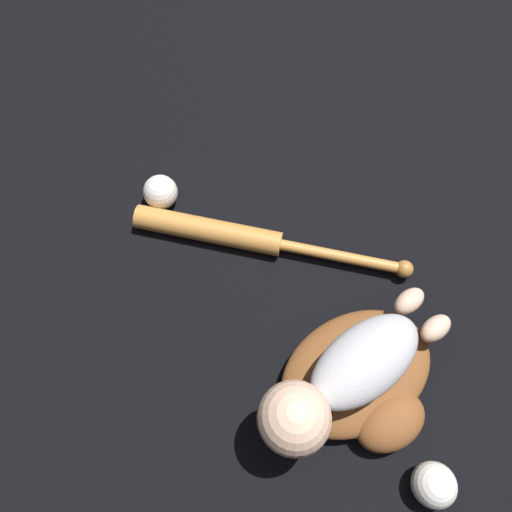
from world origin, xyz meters
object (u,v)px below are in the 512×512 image
at_px(baseball_glove, 362,379).
at_px(baseball, 160,192).
at_px(baby_figure, 340,381).
at_px(baseball_bat, 235,236).
at_px(baseball_spare, 434,485).

height_order(baseball_glove, baseball, same).
bearing_deg(baby_figure, baseball_bat, -88.83).
height_order(baby_figure, baseball_bat, baby_figure).
xyz_separation_m(baseball_bat, baseball, (0.09, -0.16, 0.01)).
height_order(baseball_glove, baseball_spare, same).
height_order(baseball, baseball_spare, same).
relative_size(baby_figure, baseball_spare, 5.31).
relative_size(baseball_bat, baseball, 6.21).
bearing_deg(baseball_spare, baseball_bat, -82.84).
xyz_separation_m(baby_figure, baseball_bat, (0.01, -0.36, -0.09)).
bearing_deg(baseball_bat, baseball_spare, 97.16).
xyz_separation_m(baseball_bat, baseball_spare, (-0.07, 0.56, 0.01)).
distance_m(baseball_glove, baseball_bat, 0.37).
bearing_deg(baseball_bat, baseball, -59.97).
height_order(baby_figure, baseball_spare, baby_figure).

